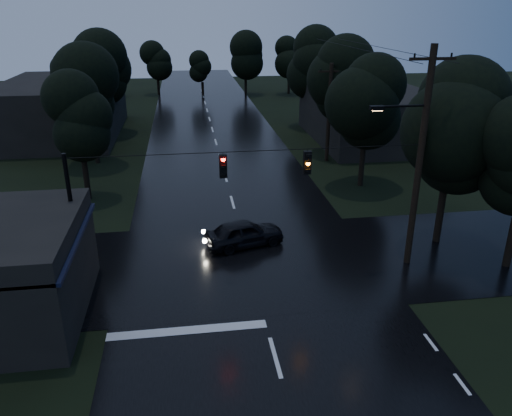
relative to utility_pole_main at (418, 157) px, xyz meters
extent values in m
cube|color=black|center=(-7.41, 19.00, -5.26)|extent=(12.00, 120.00, 0.02)
cube|color=black|center=(-7.41, 1.00, -5.26)|extent=(60.00, 9.00, 0.02)
cube|color=black|center=(-14.41, -2.00, -2.06)|extent=(0.30, 7.00, 0.15)
cylinder|color=black|center=(-14.61, -5.00, -3.76)|extent=(0.10, 0.10, 3.00)
cylinder|color=black|center=(-14.61, 1.00, -3.76)|extent=(0.10, 0.10, 3.00)
cube|color=#FFC166|center=(-14.46, -3.50, -2.76)|extent=(0.06, 1.60, 0.50)
cube|color=#FFC166|center=(-14.46, -0.80, -2.76)|extent=(0.06, 1.20, 0.50)
cube|color=black|center=(6.59, 23.00, -3.06)|extent=(10.00, 14.00, 4.40)
cube|color=black|center=(-21.41, 29.00, -2.76)|extent=(10.00, 16.00, 5.00)
cylinder|color=black|center=(0.09, 0.00, -0.26)|extent=(0.30, 0.30, 10.00)
cube|color=black|center=(0.09, 0.00, 4.14)|extent=(2.00, 0.12, 0.12)
cylinder|color=black|center=(-1.01, 0.00, 2.24)|extent=(2.20, 0.10, 0.10)
cube|color=black|center=(-2.11, 0.00, 2.19)|extent=(0.60, 0.25, 0.18)
cube|color=#FFB266|center=(-2.11, 0.00, 2.09)|extent=(0.45, 0.18, 0.03)
cylinder|color=black|center=(0.89, 17.00, -1.51)|extent=(0.30, 0.30, 7.50)
cube|color=black|center=(0.89, 17.00, 1.64)|extent=(2.00, 0.12, 0.12)
cylinder|color=black|center=(-14.91, 0.00, -2.26)|extent=(0.18, 0.18, 6.00)
cylinder|color=black|center=(-7.41, 0.00, 0.54)|extent=(15.00, 0.03, 0.03)
cube|color=black|center=(-8.61, 0.00, -0.06)|extent=(0.32, 0.25, 1.00)
sphere|color=#FF0C07|center=(-8.61, -0.15, -0.06)|extent=(0.18, 0.18, 0.18)
cube|color=black|center=(-5.01, 0.00, -0.06)|extent=(0.32, 0.25, 1.00)
sphere|color=orange|center=(-5.01, -0.15, -0.06)|extent=(0.18, 0.18, 0.18)
cylinder|color=black|center=(2.59, 2.00, -3.86)|extent=(0.36, 0.36, 2.80)
sphere|color=black|center=(2.59, 2.00, -0.46)|extent=(4.48, 4.48, 4.48)
sphere|color=black|center=(2.59, 2.00, 0.74)|extent=(4.48, 4.48, 4.48)
sphere|color=black|center=(2.59, 2.00, 1.94)|extent=(4.48, 4.48, 4.48)
cylinder|color=black|center=(4.59, -1.00, -4.03)|extent=(0.36, 0.36, 2.45)
cylinder|color=black|center=(-16.41, 11.00, -4.03)|extent=(0.36, 0.36, 2.45)
sphere|color=black|center=(-16.41, 11.00, -1.06)|extent=(3.92, 3.92, 3.92)
sphere|color=black|center=(-16.41, 11.00, -0.01)|extent=(3.92, 3.92, 3.92)
sphere|color=black|center=(-16.41, 11.00, 1.04)|extent=(3.92, 3.92, 3.92)
cylinder|color=black|center=(-17.01, 19.00, -3.95)|extent=(0.36, 0.36, 2.62)
sphere|color=black|center=(-17.01, 19.00, -0.76)|extent=(4.20, 4.20, 4.20)
sphere|color=black|center=(-17.01, 19.00, 0.37)|extent=(4.20, 4.20, 4.20)
sphere|color=black|center=(-17.01, 19.00, 1.49)|extent=(4.20, 4.20, 4.20)
cylinder|color=black|center=(-17.61, 29.00, -3.86)|extent=(0.36, 0.36, 2.80)
sphere|color=black|center=(-17.61, 29.00, -0.46)|extent=(4.48, 4.48, 4.48)
sphere|color=black|center=(-17.61, 29.00, 0.74)|extent=(4.48, 4.48, 4.48)
sphere|color=black|center=(-17.61, 29.00, 1.94)|extent=(4.48, 4.48, 4.48)
cylinder|color=black|center=(1.59, 11.00, -3.95)|extent=(0.36, 0.36, 2.62)
sphere|color=black|center=(1.59, 11.00, -0.76)|extent=(4.20, 4.20, 4.20)
sphere|color=black|center=(1.59, 11.00, 0.37)|extent=(4.20, 4.20, 4.20)
sphere|color=black|center=(1.59, 11.00, 1.49)|extent=(4.20, 4.20, 4.20)
cylinder|color=black|center=(2.19, 19.00, -3.86)|extent=(0.36, 0.36, 2.80)
sphere|color=black|center=(2.19, 19.00, -0.46)|extent=(4.48, 4.48, 4.48)
sphere|color=black|center=(2.19, 19.00, 0.74)|extent=(4.48, 4.48, 4.48)
sphere|color=black|center=(2.19, 19.00, 1.94)|extent=(4.48, 4.48, 4.48)
cylinder|color=black|center=(2.79, 29.00, -3.77)|extent=(0.36, 0.36, 2.97)
sphere|color=black|center=(2.79, 29.00, -0.16)|extent=(4.76, 4.76, 4.76)
sphere|color=black|center=(2.79, 29.00, 1.12)|extent=(4.76, 4.76, 4.76)
sphere|color=black|center=(2.79, 29.00, 2.39)|extent=(4.76, 4.76, 4.76)
imported|color=black|center=(-7.40, 2.93, -4.57)|extent=(4.31, 2.61, 1.37)
camera|label=1|loc=(-10.10, -19.93, 6.13)|focal=35.00mm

